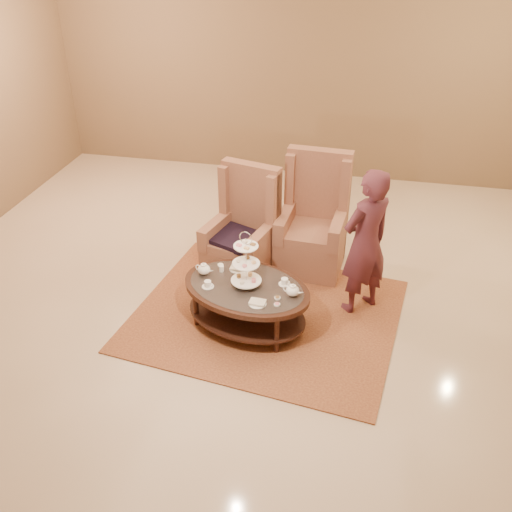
% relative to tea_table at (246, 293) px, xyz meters
% --- Properties ---
extents(ground, '(8.00, 8.00, 0.00)m').
position_rel_tea_table_xyz_m(ground, '(0.08, 0.09, -0.41)').
color(ground, beige).
rests_on(ground, ground).
extents(ceiling, '(8.00, 8.00, 0.02)m').
position_rel_tea_table_xyz_m(ceiling, '(0.08, 0.09, -0.41)').
color(ceiling, white).
rests_on(ceiling, ground).
extents(wall_back, '(8.00, 0.04, 3.50)m').
position_rel_tea_table_xyz_m(wall_back, '(0.08, 4.09, 1.34)').
color(wall_back, '#7F6345').
rests_on(wall_back, ground).
extents(rug, '(2.99, 2.60, 0.01)m').
position_rel_tea_table_xyz_m(rug, '(0.17, 0.20, -0.40)').
color(rug, '#A8693B').
rests_on(rug, ground).
extents(tea_table, '(1.53, 1.25, 1.12)m').
position_rel_tea_table_xyz_m(tea_table, '(0.00, 0.00, 0.00)').
color(tea_table, black).
rests_on(tea_table, ground).
extents(armchair_left, '(0.86, 0.88, 1.30)m').
position_rel_tea_table_xyz_m(armchair_left, '(-0.26, 0.99, 0.03)').
color(armchair_left, '#9A6048').
rests_on(armchair_left, ground).
extents(armchair_right, '(0.80, 0.82, 1.39)m').
position_rel_tea_table_xyz_m(armchair_right, '(0.50, 1.35, 0.06)').
color(armchair_right, '#9A6048').
rests_on(armchair_right, ground).
extents(person, '(0.69, 0.69, 1.62)m').
position_rel_tea_table_xyz_m(person, '(1.12, 0.56, 0.40)').
color(person, '#50222C').
rests_on(person, ground).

